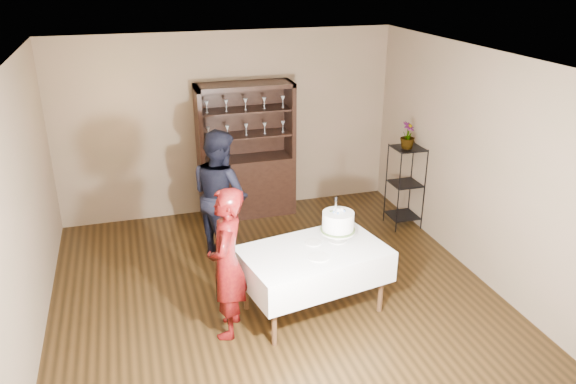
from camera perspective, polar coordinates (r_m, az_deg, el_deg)
The scene contains 14 objects.
floor at distance 6.70m, azimuth -1.49°, elevation -10.04°, with size 5.00×5.00×0.00m, color black.
ceiling at distance 5.72m, azimuth -1.76°, elevation 13.42°, with size 5.00×5.00×0.00m, color silver.
back_wall at distance 8.40m, azimuth -6.07°, elevation 6.82°, with size 5.00×0.02×2.70m, color #706248.
wall_left at distance 6.00m, azimuth -25.36°, elevation -1.83°, with size 0.02×5.00×2.70m, color #706248.
wall_right at distance 7.10m, azimuth 18.30°, elevation 2.84°, with size 0.02×5.00×2.70m, color #706248.
china_hutch at distance 8.41m, azimuth -4.23°, elevation 2.01°, with size 1.40×0.48×2.00m.
plant_etagere at distance 8.18m, azimuth 11.81°, elevation 0.86°, with size 0.42×0.42×1.20m.
cake_table at distance 6.08m, azimuth 2.61°, elevation -7.34°, with size 1.66×1.20×0.76m.
woman at distance 5.67m, azimuth -6.23°, elevation -7.22°, with size 0.59×0.38×1.61m, color #3A050A.
man at distance 7.18m, azimuth -6.87°, elevation -0.22°, with size 0.82×0.64×1.70m, color black.
cake at distance 6.10m, azimuth 5.10°, elevation -3.15°, with size 0.40×0.40×0.53m.
plate_near at distance 5.84m, azimuth 3.17°, elevation -6.61°, with size 0.22×0.22×0.01m, color silver.
plate_far at distance 6.12m, azimuth 2.58°, elevation -5.15°, with size 0.18×0.18×0.01m, color silver.
potted_plant at distance 7.91m, azimuth 12.07°, elevation 5.63°, with size 0.21×0.21×0.37m, color #486430.
Camera 1 is at (-1.44, -5.46, 3.60)m, focal length 35.00 mm.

